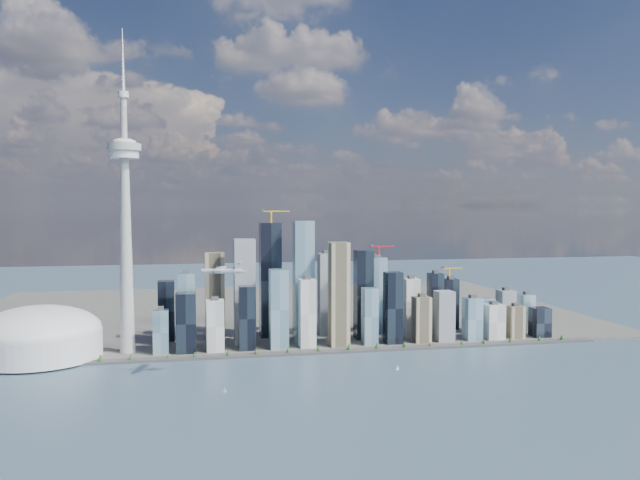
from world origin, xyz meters
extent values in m
plane|color=#36475F|center=(0.00, 0.00, 0.00)|extent=(4000.00, 4000.00, 0.00)
cube|color=#383838|center=(0.00, 250.00, 2.00)|extent=(1100.00, 22.00, 4.00)
cube|color=#4C4C47|center=(0.00, 700.00, 1.50)|extent=(1400.00, 900.00, 3.00)
cylinder|color=#3F2D1E|center=(-476.67, 250.00, 5.20)|extent=(1.00, 1.00, 2.40)
cone|color=#1A4619|center=(-476.67, 250.00, 8.80)|extent=(7.20, 7.20, 8.00)
cylinder|color=#3F2D1E|center=(-390.00, 250.00, 5.20)|extent=(1.00, 1.00, 2.40)
cone|color=#1A4619|center=(-390.00, 250.00, 8.80)|extent=(7.20, 7.20, 8.00)
cylinder|color=#3F2D1E|center=(-303.33, 250.00, 5.20)|extent=(1.00, 1.00, 2.40)
cone|color=#1A4619|center=(-303.33, 250.00, 8.80)|extent=(7.20, 7.20, 8.00)
cylinder|color=#3F2D1E|center=(-216.67, 250.00, 5.20)|extent=(1.00, 1.00, 2.40)
cone|color=#1A4619|center=(-216.67, 250.00, 8.80)|extent=(7.20, 7.20, 8.00)
cylinder|color=#3F2D1E|center=(-130.00, 250.00, 5.20)|extent=(1.00, 1.00, 2.40)
cone|color=#1A4619|center=(-130.00, 250.00, 8.80)|extent=(7.20, 7.20, 8.00)
cylinder|color=#3F2D1E|center=(-43.33, 250.00, 5.20)|extent=(1.00, 1.00, 2.40)
cone|color=#1A4619|center=(-43.33, 250.00, 8.80)|extent=(7.20, 7.20, 8.00)
cylinder|color=#3F2D1E|center=(43.33, 250.00, 5.20)|extent=(1.00, 1.00, 2.40)
cone|color=#1A4619|center=(43.33, 250.00, 8.80)|extent=(7.20, 7.20, 8.00)
cylinder|color=#3F2D1E|center=(130.00, 250.00, 5.20)|extent=(1.00, 1.00, 2.40)
cone|color=#1A4619|center=(130.00, 250.00, 8.80)|extent=(7.20, 7.20, 8.00)
cylinder|color=#3F2D1E|center=(216.67, 250.00, 5.20)|extent=(1.00, 1.00, 2.40)
cone|color=#1A4619|center=(216.67, 250.00, 8.80)|extent=(7.20, 7.20, 8.00)
cylinder|color=#3F2D1E|center=(303.33, 250.00, 5.20)|extent=(1.00, 1.00, 2.40)
cone|color=#1A4619|center=(303.33, 250.00, 8.80)|extent=(7.20, 7.20, 8.00)
cylinder|color=#3F2D1E|center=(390.00, 250.00, 5.20)|extent=(1.00, 1.00, 2.40)
cone|color=#1A4619|center=(390.00, 250.00, 8.80)|extent=(7.20, 7.20, 8.00)
cylinder|color=#3F2D1E|center=(476.67, 250.00, 5.20)|extent=(1.00, 1.00, 2.40)
cone|color=#1A4619|center=(476.67, 250.00, 8.80)|extent=(7.20, 7.20, 8.00)
cube|color=black|center=(-200.00, 290.00, 54.51)|extent=(34.00, 34.00, 103.03)
cube|color=#7096A9|center=(-200.00, 340.00, 68.56)|extent=(30.00, 30.00, 131.13)
cube|color=silver|center=(-150.00, 290.00, 47.49)|extent=(30.00, 30.00, 88.98)
cube|color=tan|center=(-150.00, 395.00, 84.95)|extent=(36.00, 36.00, 163.91)
cube|color=gray|center=(-95.00, 340.00, 99.00)|extent=(38.00, 38.00, 192.01)
cube|color=black|center=(-95.00, 290.00, 59.20)|extent=(28.00, 28.00, 112.39)
cube|color=#7096A9|center=(-40.00, 290.00, 73.25)|extent=(32.00, 32.00, 140.49)
cube|color=black|center=(-40.00, 395.00, 113.05)|extent=(40.00, 40.00, 220.10)
cube|color=#7096A9|center=(15.00, 340.00, 115.39)|extent=(36.00, 36.00, 224.79)
cube|color=silver|center=(15.00, 290.00, 63.88)|extent=(28.00, 28.00, 121.76)
cube|color=tan|center=(70.00, 290.00, 96.66)|extent=(34.00, 34.00, 187.32)
cube|color=gray|center=(70.00, 395.00, 82.61)|extent=(30.00, 30.00, 159.22)
cube|color=black|center=(125.00, 340.00, 87.30)|extent=(32.00, 32.00, 168.59)
cube|color=#7096A9|center=(125.00, 290.00, 54.51)|extent=(26.00, 26.00, 103.03)
cube|color=black|center=(175.00, 290.00, 68.56)|extent=(30.00, 30.00, 131.13)
cube|color=#7096A9|center=(175.00, 395.00, 77.93)|extent=(34.00, 34.00, 149.86)
cube|color=silver|center=(225.00, 340.00, 59.20)|extent=(28.00, 28.00, 112.39)
cube|color=tan|center=(225.00, 290.00, 45.15)|extent=(30.00, 30.00, 84.30)
cube|color=gray|center=(275.00, 290.00, 49.83)|extent=(32.00, 32.00, 93.66)
cube|color=black|center=(275.00, 340.00, 63.88)|extent=(26.00, 26.00, 121.76)
cube|color=#7096A9|center=(325.00, 290.00, 42.81)|extent=(30.00, 30.00, 79.61)
cube|color=black|center=(325.00, 395.00, 54.51)|extent=(28.00, 28.00, 103.03)
cube|color=#7096A9|center=(375.00, 340.00, 38.12)|extent=(30.00, 30.00, 70.25)
cube|color=silver|center=(375.00, 290.00, 35.78)|extent=(34.00, 34.00, 65.56)
cube|color=tan|center=(420.00, 290.00, 33.44)|extent=(28.00, 28.00, 60.88)
cube|color=gray|center=(420.00, 340.00, 45.15)|extent=(30.00, 30.00, 84.30)
cube|color=black|center=(465.00, 290.00, 31.10)|extent=(32.00, 32.00, 56.20)
cube|color=#7096A9|center=(465.00, 340.00, 40.46)|extent=(26.00, 26.00, 74.93)
cube|color=black|center=(-240.00, 395.00, 59.20)|extent=(30.00, 30.00, 112.39)
cube|color=#7096A9|center=(-240.00, 290.00, 40.46)|extent=(26.00, 26.00, 74.93)
cube|color=gold|center=(-40.00, 395.00, 234.10)|extent=(3.00, 3.00, 22.00)
cube|color=gold|center=(-31.75, 395.00, 245.10)|extent=(55.00, 2.20, 2.20)
cube|color=#383838|center=(-56.50, 395.00, 247.10)|extent=(6.00, 4.00, 4.00)
cube|color=red|center=(175.00, 395.00, 163.86)|extent=(3.00, 3.00, 22.00)
cube|color=red|center=(182.20, 395.00, 174.86)|extent=(48.00, 2.20, 2.20)
cube|color=#383838|center=(160.60, 395.00, 176.86)|extent=(6.00, 4.00, 4.00)
cube|color=gold|center=(325.00, 395.00, 117.03)|extent=(3.00, 3.00, 22.00)
cube|color=gold|center=(331.75, 395.00, 128.03)|extent=(45.00, 2.20, 2.20)
cube|color=#383838|center=(311.50, 395.00, 130.03)|extent=(6.00, 4.00, 4.00)
cone|color=#A9AAA4|center=(-300.00, 310.00, 173.00)|extent=(26.00, 26.00, 340.00)
cylinder|color=silver|center=(-300.00, 310.00, 343.00)|extent=(48.00, 48.00, 14.00)
cylinder|color=#A9AAA4|center=(-300.00, 310.00, 355.00)|extent=(56.00, 56.00, 12.00)
ellipsoid|color=silver|center=(-300.00, 310.00, 363.00)|extent=(40.00, 40.00, 14.00)
cylinder|color=#A9AAA4|center=(-300.00, 310.00, 403.00)|extent=(11.00, 11.00, 80.00)
cylinder|color=silver|center=(-300.00, 310.00, 443.00)|extent=(18.00, 18.00, 10.00)
cone|color=silver|center=(-300.00, 310.00, 501.00)|extent=(7.00, 7.00, 105.00)
cylinder|color=silver|center=(-440.00, 300.00, 25.00)|extent=(200.00, 200.00, 44.00)
ellipsoid|color=silver|center=(-440.00, 300.00, 47.00)|extent=(200.00, 200.00, 84.00)
cylinder|color=silver|center=(-146.42, 117.00, 160.48)|extent=(57.14, 21.55, 7.05)
cone|color=silver|center=(-175.14, 124.65, 160.48)|extent=(9.26, 8.79, 7.05)
cone|color=silver|center=(-116.62, 109.07, 160.48)|extent=(12.45, 9.64, 7.05)
cube|color=silver|center=(-148.54, 117.57, 164.22)|extent=(24.38, 61.85, 1.10)
cylinder|color=silver|center=(-151.66, 105.86, 162.46)|extent=(12.72, 6.95, 3.96)
cylinder|color=silver|center=(-145.43, 129.27, 162.46)|extent=(12.72, 6.95, 3.96)
cylinder|color=#3F3F3F|center=(-158.05, 107.56, 162.46)|extent=(2.59, 8.60, 8.81)
cylinder|color=#3F3F3F|center=(-151.81, 130.97, 162.46)|extent=(2.59, 8.60, 8.81)
cube|color=silver|center=(-119.82, 109.92, 167.52)|extent=(6.19, 2.44, 12.11)
cube|color=silver|center=(-119.82, 109.92, 173.69)|extent=(9.78, 20.40, 0.77)
cube|color=silver|center=(-146.13, 53.13, 0.38)|extent=(5.90, 3.65, 0.76)
cylinder|color=#999999|center=(-146.13, 53.13, 4.73)|extent=(0.23, 0.23, 8.51)
cube|color=silver|center=(123.58, 119.29, 0.35)|extent=(5.51, 3.05, 0.70)
cylinder|color=#999999|center=(123.58, 119.29, 4.40)|extent=(0.21, 0.21, 7.91)
camera|label=1|loc=(-180.67, -797.51, 255.34)|focal=35.00mm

